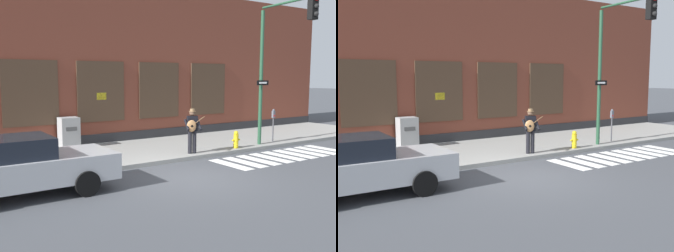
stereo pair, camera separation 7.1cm
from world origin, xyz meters
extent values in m
plane|color=#424449|center=(0.00, 0.00, 0.00)|extent=(160.00, 160.00, 0.00)
cube|color=gray|center=(0.00, 4.10, 0.07)|extent=(28.00, 4.48, 0.15)
cube|color=brown|center=(0.00, 8.34, 3.51)|extent=(28.00, 4.00, 7.02)
cube|color=#28282B|center=(0.00, 6.32, 0.28)|extent=(28.00, 0.04, 0.55)
cube|color=#473323|center=(-2.93, 6.31, 2.37)|extent=(2.15, 0.06, 2.56)
cube|color=black|center=(-2.93, 6.30, 2.37)|extent=(2.03, 0.03, 2.44)
cube|color=#473323|center=(0.00, 6.31, 2.37)|extent=(2.15, 0.06, 2.56)
cube|color=black|center=(0.00, 6.30, 2.37)|extent=(2.03, 0.03, 2.44)
cube|color=#473323|center=(2.93, 6.31, 2.37)|extent=(2.15, 0.06, 2.56)
cube|color=black|center=(2.93, 6.30, 2.37)|extent=(2.03, 0.03, 2.44)
cube|color=#473323|center=(5.87, 6.31, 2.37)|extent=(2.15, 0.06, 2.56)
cube|color=black|center=(5.87, 6.30, 2.37)|extent=(2.03, 0.03, 2.44)
cube|color=yellow|center=(0.00, 6.29, 2.17)|extent=(0.44, 0.02, 0.30)
cube|color=silver|center=(2.21, 0.56, 0.01)|extent=(0.42, 1.90, 0.01)
cube|color=silver|center=(2.88, 0.56, 0.01)|extent=(0.42, 1.90, 0.01)
cube|color=silver|center=(3.55, 0.56, 0.01)|extent=(0.42, 1.90, 0.01)
cube|color=silver|center=(4.22, 0.56, 0.01)|extent=(0.42, 1.90, 0.01)
cube|color=silver|center=(4.89, 0.56, 0.01)|extent=(0.42, 1.90, 0.01)
cube|color=silver|center=(5.56, 0.56, 0.01)|extent=(0.42, 1.90, 0.01)
cube|color=silver|center=(6.23, 0.56, 0.01)|extent=(0.42, 1.90, 0.01)
cube|color=silver|center=(6.90, 0.56, 0.01)|extent=(0.42, 1.90, 0.01)
cube|color=silver|center=(7.57, 0.56, 0.01)|extent=(0.42, 1.90, 0.01)
cube|color=#B7BABF|center=(-4.58, 0.80, 0.67)|extent=(4.61, 1.87, 0.68)
cube|color=black|center=(-4.83, 0.80, 1.27)|extent=(1.85, 1.59, 0.52)
cube|color=silver|center=(-2.32, 1.36, 0.74)|extent=(0.06, 0.24, 0.12)
cube|color=silver|center=(-2.33, 0.22, 0.74)|extent=(0.06, 0.24, 0.12)
cylinder|color=black|center=(-3.25, 1.67, 0.33)|extent=(0.66, 0.24, 0.66)
cylinder|color=black|center=(-3.26, -0.08, 0.33)|extent=(0.66, 0.24, 0.66)
cylinder|color=black|center=(1.94, 2.27, 0.57)|extent=(0.15, 0.15, 0.85)
cylinder|color=black|center=(1.77, 2.31, 0.57)|extent=(0.15, 0.15, 0.85)
cube|color=black|center=(1.86, 2.30, 1.28)|extent=(0.43, 0.34, 0.56)
sphere|color=brown|center=(1.86, 2.30, 1.67)|extent=(0.22, 0.22, 0.22)
cylinder|color=olive|center=(1.86, 2.30, 1.73)|extent=(0.27, 0.28, 0.02)
cylinder|color=olive|center=(1.86, 2.30, 1.78)|extent=(0.18, 0.18, 0.09)
cylinder|color=black|center=(2.05, 2.13, 1.24)|extent=(0.26, 0.51, 0.39)
cylinder|color=black|center=(1.60, 2.29, 1.24)|extent=(0.26, 0.51, 0.39)
ellipsoid|color=#B77F4C|center=(1.72, 2.16, 1.21)|extent=(0.38, 0.23, 0.44)
cylinder|color=black|center=(1.70, 2.10, 1.21)|extent=(0.09, 0.04, 0.09)
cylinder|color=brown|center=(1.96, 2.05, 1.39)|extent=(0.46, 0.19, 0.34)
cylinder|color=#234C33|center=(5.44, 2.32, 2.92)|extent=(0.15, 0.15, 5.54)
cylinder|color=#234C33|center=(5.29, 0.88, 5.79)|extent=(0.41, 2.90, 0.09)
cube|color=black|center=(5.16, -0.28, 5.44)|extent=(0.32, 0.27, 0.88)
sphere|color=black|center=(5.14, -0.44, 5.44)|extent=(0.17, 0.17, 0.17)
sphere|color=black|center=(5.14, -0.44, 5.17)|extent=(0.17, 0.17, 0.17)
cube|color=black|center=(5.43, 2.21, 2.75)|extent=(0.60, 0.09, 0.20)
cube|color=white|center=(5.43, 2.19, 2.75)|extent=(0.40, 0.06, 0.07)
cylinder|color=#47474C|center=(6.47, 2.50, 0.67)|extent=(0.06, 0.06, 1.05)
cube|color=#565B66|center=(6.47, 2.50, 1.35)|extent=(0.13, 0.10, 0.30)
sphere|color=#565B66|center=(6.47, 2.50, 1.53)|extent=(0.11, 0.11, 0.11)
cube|color=red|center=(6.47, 2.45, 1.30)|extent=(0.09, 0.01, 0.07)
cube|color=#9E9E9E|center=(-1.61, 5.89, 0.77)|extent=(0.75, 0.61, 1.24)
cube|color=#4C4C4C|center=(-1.61, 5.57, 0.96)|extent=(0.45, 0.02, 0.16)
cylinder|color=gold|center=(3.99, 2.21, 0.42)|extent=(0.20, 0.20, 0.55)
sphere|color=gold|center=(3.99, 2.21, 0.76)|extent=(0.18, 0.18, 0.18)
cylinder|color=gold|center=(3.85, 2.21, 0.48)|extent=(0.10, 0.07, 0.07)
cylinder|color=gold|center=(4.13, 2.21, 0.48)|extent=(0.10, 0.07, 0.07)
camera|label=1|loc=(-6.87, -9.29, 3.03)|focal=42.00mm
camera|label=2|loc=(-6.81, -9.33, 3.03)|focal=42.00mm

